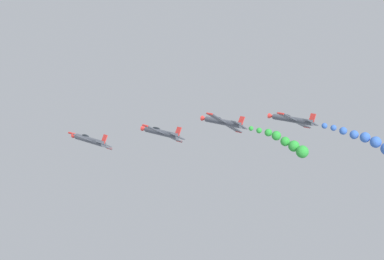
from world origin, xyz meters
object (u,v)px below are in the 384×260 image
(airplane_lead, at_px, (89,140))
(airplane_right_inner, at_px, (223,122))
(airplane_left_outer, at_px, (292,119))
(airplane_left_inner, at_px, (161,132))

(airplane_lead, height_order, airplane_right_inner, airplane_right_inner)
(airplane_lead, bearing_deg, airplane_left_outer, -39.37)
(airplane_right_inner, bearing_deg, airplane_left_outer, -43.14)
(airplane_lead, xyz_separation_m, airplane_right_inner, (19.90, -15.21, 2.89))
(airplane_left_outer, bearing_deg, airplane_lead, 140.63)
(airplane_lead, bearing_deg, airplane_right_inner, -37.39)
(airplane_lead, distance_m, airplane_right_inner, 25.21)
(airplane_lead, height_order, airplane_left_outer, airplane_left_outer)
(airplane_right_inner, xyz_separation_m, airplane_left_outer, (9.59, -8.99, 0.48))
(airplane_lead, distance_m, airplane_left_inner, 13.42)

